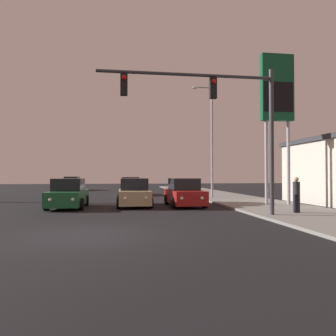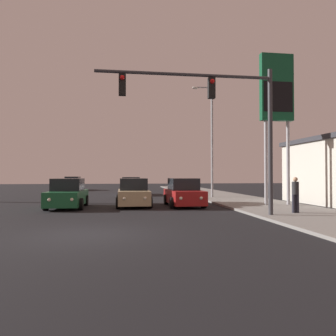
{
  "view_description": "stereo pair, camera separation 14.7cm",
  "coord_description": "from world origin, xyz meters",
  "px_view_note": "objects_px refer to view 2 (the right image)",
  "views": [
    {
      "loc": [
        0.96,
        -10.61,
        1.89
      ],
      "look_at": [
        4.75,
        15.37,
        2.44
      ],
      "focal_mm": 35.0,
      "sensor_mm": 36.0,
      "label": 1
    },
    {
      "loc": [
        1.1,
        -10.63,
        1.89
      ],
      "look_at": [
        4.75,
        15.37,
        2.44
      ],
      "focal_mm": 35.0,
      "sensor_mm": 36.0,
      "label": 2
    }
  ],
  "objects_px": {
    "car_red": "(184,194)",
    "street_lamp": "(210,135)",
    "car_green": "(68,195)",
    "car_tan": "(133,194)",
    "gas_station_sign": "(277,96)",
    "car_white": "(73,184)",
    "traffic_light_mast": "(221,109)",
    "pedestrian_on_sidewalk": "(295,193)",
    "car_silver": "(131,187)"
  },
  "relations": [
    {
      "from": "car_tan",
      "to": "street_lamp",
      "type": "relative_size",
      "value": 0.48
    },
    {
      "from": "street_lamp",
      "to": "gas_station_sign",
      "type": "relative_size",
      "value": 1.0
    },
    {
      "from": "pedestrian_on_sidewalk",
      "to": "gas_station_sign",
      "type": "bearing_deg",
      "value": 74.66
    },
    {
      "from": "car_tan",
      "to": "traffic_light_mast",
      "type": "xyz_separation_m",
      "value": [
        3.62,
        -6.08,
        3.99
      ]
    },
    {
      "from": "car_white",
      "to": "car_green",
      "type": "relative_size",
      "value": 1.0
    },
    {
      "from": "car_red",
      "to": "gas_station_sign",
      "type": "bearing_deg",
      "value": 166.79
    },
    {
      "from": "car_tan",
      "to": "car_white",
      "type": "bearing_deg",
      "value": -72.82
    },
    {
      "from": "street_lamp",
      "to": "car_green",
      "type": "bearing_deg",
      "value": -148.37
    },
    {
      "from": "car_white",
      "to": "car_green",
      "type": "xyz_separation_m",
      "value": [
        2.95,
        -22.11,
        0.0
      ]
    },
    {
      "from": "gas_station_sign",
      "to": "pedestrian_on_sidewalk",
      "type": "relative_size",
      "value": 5.39
    },
    {
      "from": "pedestrian_on_sidewalk",
      "to": "street_lamp",
      "type": "bearing_deg",
      "value": 94.87
    },
    {
      "from": "traffic_light_mast",
      "to": "gas_station_sign",
      "type": "xyz_separation_m",
      "value": [
        4.84,
        4.57,
        1.86
      ]
    },
    {
      "from": "street_lamp",
      "to": "pedestrian_on_sidewalk",
      "type": "height_order",
      "value": "street_lamp"
    },
    {
      "from": "car_green",
      "to": "gas_station_sign",
      "type": "bearing_deg",
      "value": 176.83
    },
    {
      "from": "car_white",
      "to": "gas_station_sign",
      "type": "distance_m",
      "value": 28.32
    },
    {
      "from": "car_red",
      "to": "traffic_light_mast",
      "type": "bearing_deg",
      "value": 94.54
    },
    {
      "from": "gas_station_sign",
      "to": "car_green",
      "type": "bearing_deg",
      "value": 175.04
    },
    {
      "from": "traffic_light_mast",
      "to": "street_lamp",
      "type": "bearing_deg",
      "value": 76.85
    },
    {
      "from": "car_silver",
      "to": "car_tan",
      "type": "bearing_deg",
      "value": 89.72
    },
    {
      "from": "car_green",
      "to": "traffic_light_mast",
      "type": "height_order",
      "value": "traffic_light_mast"
    },
    {
      "from": "traffic_light_mast",
      "to": "car_white",
      "type": "bearing_deg",
      "value": 110.44
    },
    {
      "from": "car_green",
      "to": "car_tan",
      "type": "height_order",
      "value": "same"
    },
    {
      "from": "car_green",
      "to": "traffic_light_mast",
      "type": "distance_m",
      "value": 10.11
    },
    {
      "from": "car_white",
      "to": "car_green",
      "type": "bearing_deg",
      "value": 99.49
    },
    {
      "from": "car_white",
      "to": "street_lamp",
      "type": "distance_m",
      "value": 21.03
    },
    {
      "from": "car_green",
      "to": "pedestrian_on_sidewalk",
      "type": "bearing_deg",
      "value": 157.33
    },
    {
      "from": "car_green",
      "to": "traffic_light_mast",
      "type": "bearing_deg",
      "value": 144.5
    },
    {
      "from": "car_red",
      "to": "car_tan",
      "type": "height_order",
      "value": "same"
    },
    {
      "from": "car_silver",
      "to": "street_lamp",
      "type": "relative_size",
      "value": 0.48
    },
    {
      "from": "car_silver",
      "to": "car_tan",
      "type": "distance_m",
      "value": 11.2
    },
    {
      "from": "car_white",
      "to": "car_tan",
      "type": "height_order",
      "value": "same"
    },
    {
      "from": "traffic_light_mast",
      "to": "pedestrian_on_sidewalk",
      "type": "distance_m",
      "value": 5.31
    },
    {
      "from": "car_white",
      "to": "car_tan",
      "type": "distance_m",
      "value": 22.68
    },
    {
      "from": "car_green",
      "to": "traffic_light_mast",
      "type": "xyz_separation_m",
      "value": [
        7.39,
        -5.63,
        3.99
      ]
    },
    {
      "from": "pedestrian_on_sidewalk",
      "to": "car_white",
      "type": "bearing_deg",
      "value": 117.39
    },
    {
      "from": "car_white",
      "to": "street_lamp",
      "type": "bearing_deg",
      "value": 131.51
    },
    {
      "from": "gas_station_sign",
      "to": "car_white",
      "type": "bearing_deg",
      "value": 123.23
    },
    {
      "from": "car_silver",
      "to": "car_green",
      "type": "relative_size",
      "value": 1.0
    },
    {
      "from": "car_tan",
      "to": "traffic_light_mast",
      "type": "relative_size",
      "value": 0.55
    },
    {
      "from": "street_lamp",
      "to": "traffic_light_mast",
      "type": "bearing_deg",
      "value": -103.15
    },
    {
      "from": "gas_station_sign",
      "to": "car_red",
      "type": "bearing_deg",
      "value": 168.3
    },
    {
      "from": "car_red",
      "to": "gas_station_sign",
      "type": "height_order",
      "value": "gas_station_sign"
    },
    {
      "from": "car_red",
      "to": "street_lamp",
      "type": "distance_m",
      "value": 8.3
    },
    {
      "from": "car_green",
      "to": "car_red",
      "type": "relative_size",
      "value": 1.0
    },
    {
      "from": "car_tan",
      "to": "car_green",
      "type": "bearing_deg",
      "value": 6.73
    },
    {
      "from": "street_lamp",
      "to": "car_silver",
      "type": "bearing_deg",
      "value": 139.3
    },
    {
      "from": "car_tan",
      "to": "traffic_light_mast",
      "type": "height_order",
      "value": "traffic_light_mast"
    },
    {
      "from": "car_silver",
      "to": "car_tan",
      "type": "relative_size",
      "value": 1.0
    },
    {
      "from": "gas_station_sign",
      "to": "pedestrian_on_sidewalk",
      "type": "bearing_deg",
      "value": -105.34
    },
    {
      "from": "car_white",
      "to": "traffic_light_mast",
      "type": "height_order",
      "value": "traffic_light_mast"
    }
  ]
}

